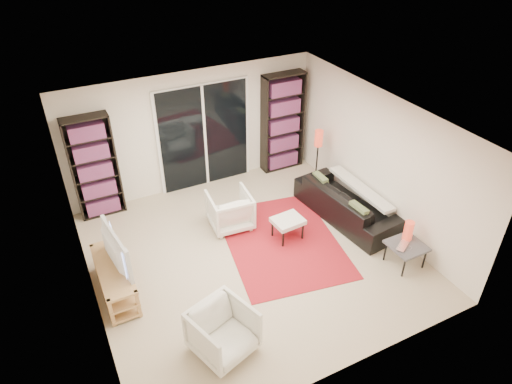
# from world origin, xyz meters

# --- Properties ---
(floor) EXTENTS (5.00, 5.00, 0.00)m
(floor) POSITION_xyz_m (0.00, 0.00, 0.00)
(floor) COLOR beige
(floor) RESTS_ON ground
(wall_back) EXTENTS (5.00, 0.02, 2.40)m
(wall_back) POSITION_xyz_m (0.00, 2.50, 1.20)
(wall_back) COLOR white
(wall_back) RESTS_ON ground
(wall_front) EXTENTS (5.00, 0.02, 2.40)m
(wall_front) POSITION_xyz_m (0.00, -2.50, 1.20)
(wall_front) COLOR white
(wall_front) RESTS_ON ground
(wall_left) EXTENTS (0.02, 5.00, 2.40)m
(wall_left) POSITION_xyz_m (-2.50, 0.00, 1.20)
(wall_left) COLOR white
(wall_left) RESTS_ON ground
(wall_right) EXTENTS (0.02, 5.00, 2.40)m
(wall_right) POSITION_xyz_m (2.50, 0.00, 1.20)
(wall_right) COLOR white
(wall_right) RESTS_ON ground
(ceiling) EXTENTS (5.00, 5.00, 0.02)m
(ceiling) POSITION_xyz_m (0.00, 0.00, 2.40)
(ceiling) COLOR white
(ceiling) RESTS_ON wall_back
(sliding_door) EXTENTS (1.92, 0.08, 2.16)m
(sliding_door) POSITION_xyz_m (0.20, 2.46, 1.05)
(sliding_door) COLOR white
(sliding_door) RESTS_ON ground
(bookshelf_left) EXTENTS (0.80, 0.30, 1.95)m
(bookshelf_left) POSITION_xyz_m (-1.95, 2.33, 0.98)
(bookshelf_left) COLOR black
(bookshelf_left) RESTS_ON ground
(bookshelf_right) EXTENTS (0.90, 0.30, 2.10)m
(bookshelf_right) POSITION_xyz_m (1.90, 2.33, 1.05)
(bookshelf_right) COLOR black
(bookshelf_right) RESTS_ON ground
(tv_stand) EXTENTS (0.43, 1.35, 0.50)m
(tv_stand) POSITION_xyz_m (-2.18, 0.15, 0.26)
(tv_stand) COLOR tan
(tv_stand) RESTS_ON floor
(tv) EXTENTS (0.26, 1.03, 0.59)m
(tv) POSITION_xyz_m (-2.16, 0.15, 0.79)
(tv) COLOR black
(tv) RESTS_ON tv_stand
(rug) EXTENTS (2.23, 2.76, 0.01)m
(rug) POSITION_xyz_m (0.63, 0.05, 0.01)
(rug) COLOR #A81822
(rug) RESTS_ON floor
(sofa) EXTENTS (1.06, 2.21, 0.62)m
(sofa) POSITION_xyz_m (2.04, 0.15, 0.31)
(sofa) COLOR black
(sofa) RESTS_ON floor
(armchair_back) EXTENTS (0.78, 0.80, 0.68)m
(armchair_back) POSITION_xyz_m (0.02, 0.88, 0.34)
(armchair_back) COLOR white
(armchair_back) RESTS_ON floor
(armchair_front) EXTENTS (0.93, 0.94, 0.69)m
(armchair_front) POSITION_xyz_m (-1.15, -1.54, 0.34)
(armchair_front) COLOR white
(armchair_front) RESTS_ON floor
(ottoman) EXTENTS (0.54, 0.45, 0.40)m
(ottoman) POSITION_xyz_m (0.77, 0.11, 0.34)
(ottoman) COLOR white
(ottoman) RESTS_ON floor
(side_table) EXTENTS (0.55, 0.55, 0.40)m
(side_table) POSITION_xyz_m (2.12, -1.33, 0.36)
(side_table) COLOR #4D4D53
(side_table) RESTS_ON floor
(laptop) EXTENTS (0.36, 0.32, 0.02)m
(laptop) POSITION_xyz_m (2.04, -1.37, 0.41)
(laptop) COLOR silver
(laptop) RESTS_ON side_table
(table_lamp) EXTENTS (0.15, 0.15, 0.33)m
(table_lamp) POSITION_xyz_m (2.21, -1.21, 0.57)
(table_lamp) COLOR #EC4227
(table_lamp) RESTS_ON side_table
(floor_lamp) EXTENTS (0.18, 0.18, 1.22)m
(floor_lamp) POSITION_xyz_m (2.17, 1.39, 0.91)
(floor_lamp) COLOR black
(floor_lamp) RESTS_ON floor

